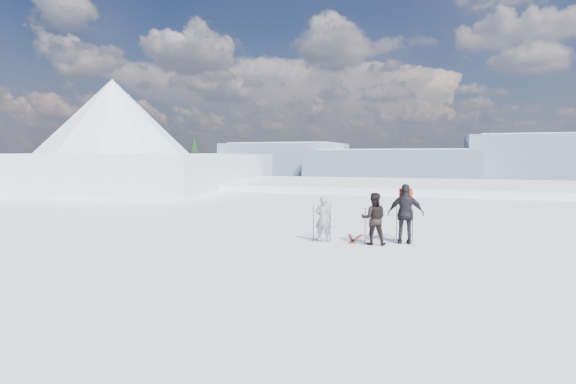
% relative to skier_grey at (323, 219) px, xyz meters
% --- Properties ---
extents(lake_basin, '(820.00, 820.00, 71.62)m').
position_rel_skier_grey_xyz_m(lake_basin, '(1.52, 26.48, -7.27)').
color(lake_basin, white).
rests_on(lake_basin, ground).
extents(far_mountain_range, '(770.00, 110.00, 53.00)m').
position_rel_skier_grey_xyz_m(far_mountain_range, '(31.12, 451.26, -7.96)').
color(far_mountain_range, slate).
rests_on(far_mountain_range, ground).
extents(near_ridge, '(31.37, 35.68, 25.62)m').
position_rel_skier_grey_xyz_m(near_ridge, '(-25.04, 25.82, -4.25)').
color(near_ridge, white).
rests_on(near_ridge, ground).
extents(skier_grey, '(0.57, 0.38, 1.53)m').
position_rel_skier_grey_xyz_m(skier_grey, '(0.00, 0.00, 0.00)').
color(skier_grey, gray).
rests_on(skier_grey, ground).
extents(skier_dark, '(0.91, 0.76, 1.69)m').
position_rel_skier_grey_xyz_m(skier_dark, '(1.65, 0.06, 0.08)').
color(skier_dark, black).
rests_on(skier_dark, ground).
extents(skier_pack, '(1.20, 0.60, 1.96)m').
position_rel_skier_grey_xyz_m(skier_pack, '(2.62, 0.52, 0.21)').
color(skier_pack, black).
rests_on(skier_pack, ground).
extents(backpack, '(0.44, 0.28, 0.57)m').
position_rel_skier_grey_xyz_m(backpack, '(2.59, 0.77, 1.48)').
color(backpack, red).
rests_on(backpack, skier_pack).
extents(ski_poles, '(3.19, 0.60, 1.32)m').
position_rel_skier_grey_xyz_m(ski_poles, '(1.38, 0.09, -0.14)').
color(ski_poles, black).
rests_on(ski_poles, ground).
extents(skis_loose, '(0.55, 1.70, 0.03)m').
position_rel_skier_grey_xyz_m(skis_loose, '(0.89, 0.76, -0.75)').
color(skis_loose, black).
rests_on(skis_loose, ground).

